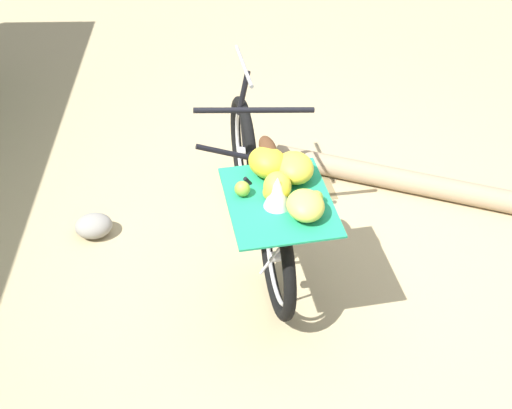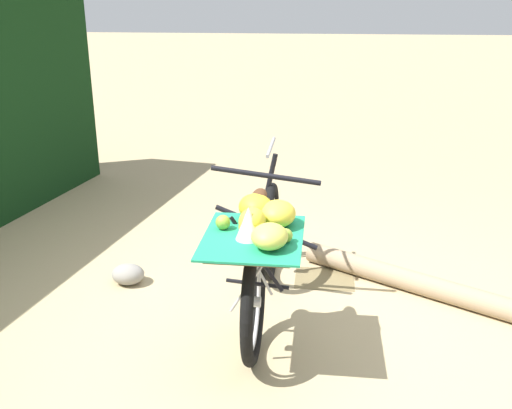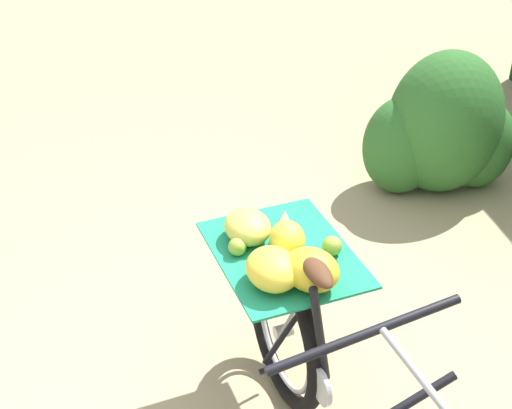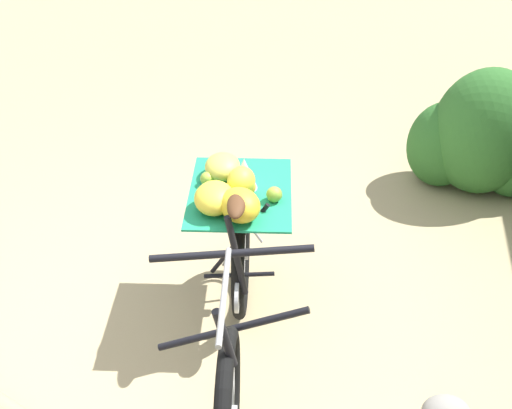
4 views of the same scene
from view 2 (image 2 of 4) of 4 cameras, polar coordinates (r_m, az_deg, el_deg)
name	(u,v)px [view 2 (image 2 of 4)]	position (r m, az deg, el deg)	size (l,w,h in m)	color
ground_plane	(267,327)	(3.83, 1.05, -11.91)	(60.00, 60.00, 0.00)	tan
bicycle	(262,251)	(3.63, 0.63, -4.54)	(0.71, 1.78, 1.03)	black
fallen_log	(468,298)	(4.25, 20.05, -8.58)	(0.16, 0.16, 2.50)	#9E8466
path_stone	(128,274)	(4.42, -12.43, -6.69)	(0.24, 0.20, 0.15)	gray
leaf_litter_patch	(324,278)	(4.44, 6.72, -7.21)	(0.44, 0.36, 0.01)	olive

